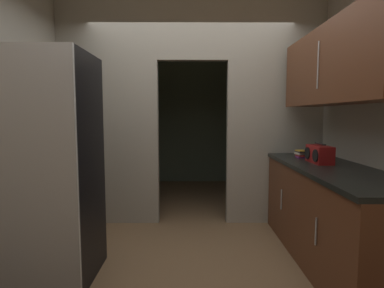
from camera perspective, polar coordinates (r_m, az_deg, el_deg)
ground at (r=2.97m, az=-0.05°, el=-22.37°), size 20.00×20.00×0.00m
kitchen_partition at (r=3.93m, az=-0.21°, el=7.11°), size 3.30×0.12×2.82m
adjoining_room_shell at (r=5.68m, az=-0.20°, el=5.66°), size 3.30×2.55×2.82m
refrigerator at (r=2.86m, az=-25.87°, el=-4.05°), size 0.84×0.74×1.88m
lower_cabinet_run at (r=3.23m, az=24.31°, el=-11.82°), size 0.69×2.10×0.91m
upper_cabinet_counterside at (r=3.13m, az=25.31°, el=12.99°), size 0.36×1.89×0.69m
boombox at (r=3.34m, az=22.36°, el=-1.75°), size 0.17×0.34×0.20m
book_stack at (r=3.67m, az=19.49°, el=-1.73°), size 0.14×0.16×0.09m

